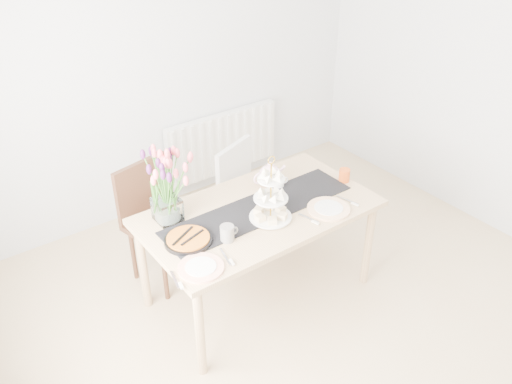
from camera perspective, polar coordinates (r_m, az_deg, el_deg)
room_shell at (r=3.08m, az=10.85°, el=2.01°), size 4.50×4.50×4.50m
radiator at (r=5.25m, az=-3.54°, el=5.17°), size 1.20×0.08×0.60m
dining_table at (r=3.74m, az=0.31°, el=-2.85°), size 1.60×0.90×0.75m
chair_brown at (r=4.08m, az=-10.58°, el=-2.24°), size 0.56×0.56×0.94m
chair_white at (r=4.36m, az=-1.06°, el=0.25°), size 0.57×0.57×0.89m
table_runner at (r=3.69m, az=0.31°, el=-1.82°), size 1.40×0.35×0.01m
tulip_vase at (r=3.47m, az=-9.66°, el=1.54°), size 0.60×0.60×0.50m
cake_stand at (r=3.54m, az=1.55°, el=-1.20°), size 0.28×0.28×0.42m
teapot at (r=3.93m, az=1.48°, el=1.83°), size 0.28×0.24×0.17m
cream_jug at (r=3.93m, az=2.36°, el=1.13°), size 0.11×0.11×0.09m
tart_tin at (r=3.41m, az=-7.15°, el=-5.01°), size 0.30×0.30×0.04m
mug_grey at (r=3.39m, az=-3.05°, el=-4.37°), size 0.09×0.09×0.11m
mug_white at (r=3.68m, az=2.03°, el=-1.19°), size 0.08×0.08×0.09m
mug_orange at (r=4.05m, az=9.28°, el=1.76°), size 0.11×0.11×0.10m
plate_left at (r=3.21m, az=-5.83°, el=-7.93°), size 0.33×0.33×0.01m
plate_right at (r=3.72m, az=7.64°, el=-1.76°), size 0.36×0.36×0.02m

